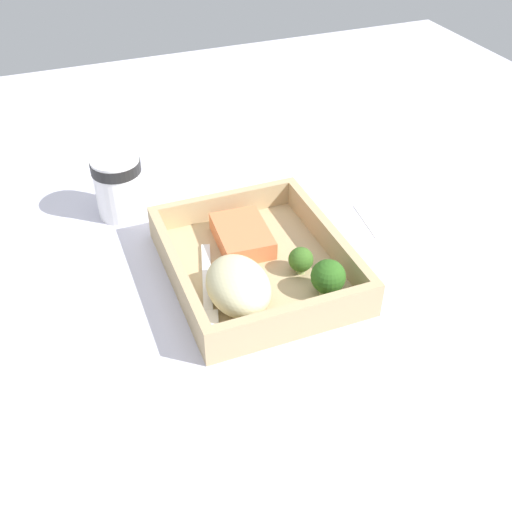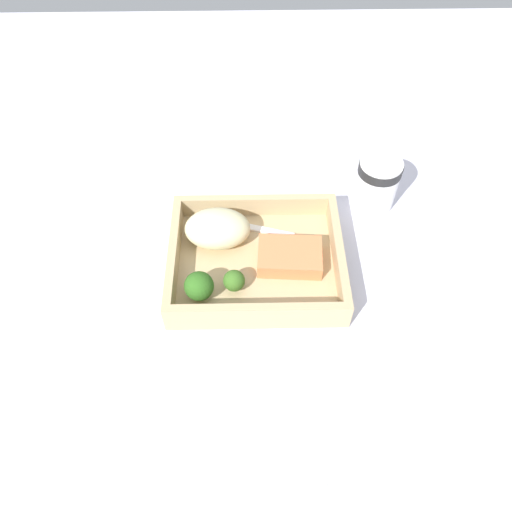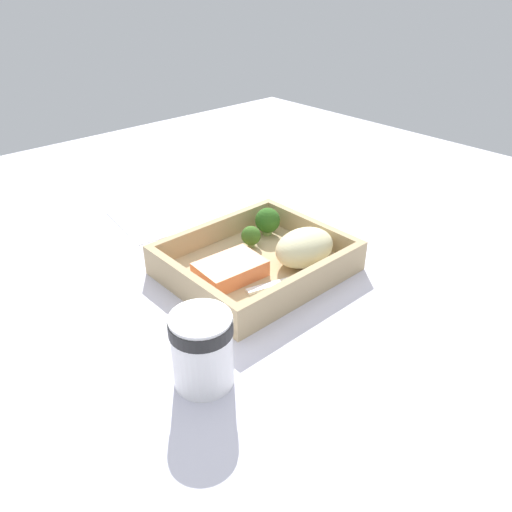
% 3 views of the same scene
% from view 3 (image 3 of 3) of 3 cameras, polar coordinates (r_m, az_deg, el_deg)
% --- Properties ---
extents(ground_plane, '(1.60, 1.60, 0.02)m').
position_cam_3_polar(ground_plane, '(0.76, 0.00, -2.40)').
color(ground_plane, silver).
extents(takeout_tray, '(0.25, 0.21, 0.01)m').
position_cam_3_polar(takeout_tray, '(0.75, 0.00, -1.38)').
color(takeout_tray, tan).
rests_on(takeout_tray, ground_plane).
extents(tray_rim, '(0.25, 0.21, 0.04)m').
position_cam_3_polar(tray_rim, '(0.74, 0.00, 0.18)').
color(tray_rim, tan).
rests_on(tray_rim, takeout_tray).
extents(salmon_fillet, '(0.10, 0.07, 0.02)m').
position_cam_3_polar(salmon_fillet, '(0.72, -3.05, -1.49)').
color(salmon_fillet, '#E77A4A').
rests_on(salmon_fillet, takeout_tray).
extents(mashed_potatoes, '(0.10, 0.07, 0.05)m').
position_cam_3_polar(mashed_potatoes, '(0.74, 5.56, 0.98)').
color(mashed_potatoes, beige).
rests_on(mashed_potatoes, takeout_tray).
extents(broccoli_floret_1, '(0.04, 0.04, 0.05)m').
position_cam_3_polar(broccoli_floret_1, '(0.82, 1.33, 4.05)').
color(broccoli_floret_1, '#7D9E59').
rests_on(broccoli_floret_1, takeout_tray).
extents(broccoli_floret_2, '(0.03, 0.03, 0.03)m').
position_cam_3_polar(broccoli_floret_2, '(0.79, -0.58, 2.30)').
color(broccoli_floret_2, '#7D9858').
rests_on(broccoli_floret_2, takeout_tray).
extents(fork, '(0.16, 0.06, 0.00)m').
position_cam_3_polar(fork, '(0.72, 5.50, -2.31)').
color(fork, white).
rests_on(fork, takeout_tray).
extents(paper_cup, '(0.07, 0.07, 0.09)m').
position_cam_3_polar(paper_cup, '(0.54, -6.19, -10.22)').
color(paper_cup, white).
rests_on(paper_cup, ground_plane).
extents(receipt_slip, '(0.10, 0.16, 0.00)m').
position_cam_3_polar(receipt_slip, '(0.92, -12.77, 3.87)').
color(receipt_slip, white).
rests_on(receipt_slip, ground_plane).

